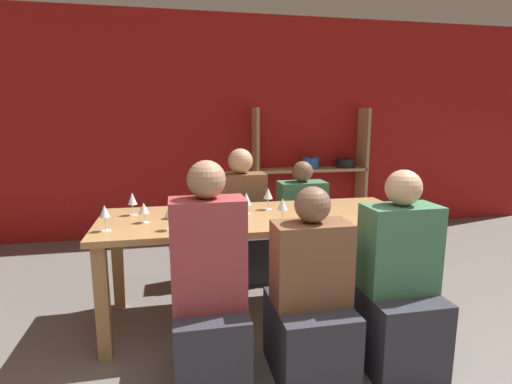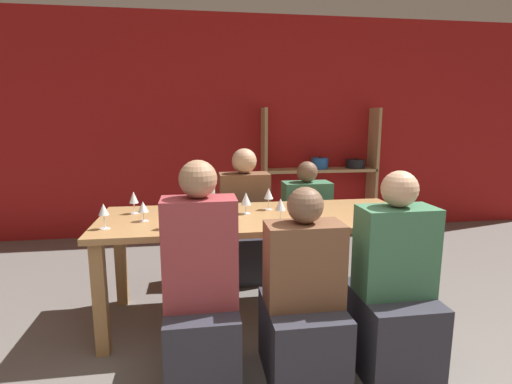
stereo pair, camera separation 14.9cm
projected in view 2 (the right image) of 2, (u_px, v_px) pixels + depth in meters
wall_back_red at (236, 127)px, 5.01m from camera, size 8.80×0.06×2.70m
shelf_unit at (319, 187)px, 5.11m from camera, size 1.47×0.30×1.59m
dining_table at (258, 228)px, 2.90m from camera, size 2.24×0.87×0.78m
wine_bottle_green at (210, 199)px, 2.77m from camera, size 0.07×0.07×0.33m
wine_glass_white_a at (167, 211)px, 2.50m from camera, size 0.07×0.07×0.16m
wine_glass_empty_a at (134, 198)px, 2.90m from camera, size 0.07×0.07×0.16m
wine_glass_red_a at (281, 205)px, 2.69m from camera, size 0.07×0.07×0.16m
wine_glass_white_b at (143, 208)px, 2.69m from camera, size 0.07×0.07×0.14m
wine_glass_red_b at (198, 209)px, 2.57m from camera, size 0.07×0.07×0.16m
wine_glass_red_c at (269, 194)px, 3.02m from camera, size 0.07×0.07×0.17m
wine_glass_red_d at (246, 199)px, 2.90m from camera, size 0.08×0.08×0.16m
wine_glass_white_c at (104, 211)px, 2.50m from camera, size 0.06×0.06×0.16m
wine_glass_empty_b at (174, 201)px, 2.80m from camera, size 0.08×0.08×0.16m
person_near_a at (392, 300)px, 2.32m from camera, size 0.42×0.53×1.19m
person_far_a at (306, 233)px, 3.82m from camera, size 0.44×0.55×1.07m
person_near_b at (303, 311)px, 2.25m from camera, size 0.42×0.53×1.11m
person_far_b at (245, 231)px, 3.70m from camera, size 0.45×0.56×1.20m
person_near_c at (201, 305)px, 2.18m from camera, size 0.39×0.49×1.26m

